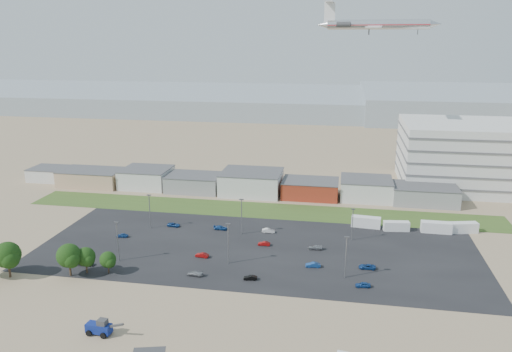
% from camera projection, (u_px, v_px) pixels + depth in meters
% --- Properties ---
extents(ground, '(700.00, 700.00, 0.00)m').
position_uv_depth(ground, '(221.00, 280.00, 119.06)').
color(ground, '#8C7859').
rests_on(ground, ground).
extents(parking_lot, '(120.00, 50.00, 0.01)m').
position_uv_depth(parking_lot, '(257.00, 249.00, 137.19)').
color(parking_lot, black).
rests_on(parking_lot, ground).
extents(grass_strip, '(160.00, 16.00, 0.02)m').
position_uv_depth(grass_strip, '(259.00, 210.00, 168.42)').
color(grass_strip, '#395620').
rests_on(grass_strip, ground).
extents(hills_backdrop, '(700.00, 200.00, 9.00)m').
position_uv_depth(hills_backdrop, '(361.00, 104.00, 410.10)').
color(hills_backdrop, gray).
rests_on(hills_backdrop, ground).
extents(building_row, '(170.00, 20.00, 8.00)m').
position_uv_depth(building_row, '(223.00, 181.00, 188.32)').
color(building_row, silver).
rests_on(building_row, ground).
extents(parking_garage, '(80.00, 40.00, 25.00)m').
position_uv_depth(parking_garage, '(510.00, 156.00, 190.57)').
color(parking_garage, silver).
rests_on(parking_garage, ground).
extents(telehandler, '(8.24, 3.38, 3.34)m').
position_uv_depth(telehandler, '(99.00, 327.00, 96.88)').
color(telehandler, navy).
rests_on(telehandler, ground).
extents(box_trailer_a, '(8.95, 3.61, 3.27)m').
position_uv_depth(box_trailer_a, '(366.00, 222.00, 152.69)').
color(box_trailer_a, silver).
rests_on(box_trailer_a, ground).
extents(box_trailer_b, '(7.85, 3.35, 2.85)m').
position_uv_depth(box_trailer_b, '(396.00, 226.00, 149.90)').
color(box_trailer_b, silver).
rests_on(box_trailer_b, ground).
extents(box_trailer_c, '(8.81, 2.87, 3.29)m').
position_uv_depth(box_trailer_c, '(436.00, 227.00, 148.36)').
color(box_trailer_c, silver).
rests_on(box_trailer_c, ground).
extents(box_trailer_d, '(8.70, 4.46, 3.12)m').
position_uv_depth(box_trailer_d, '(463.00, 228.00, 148.37)').
color(box_trailer_d, silver).
rests_on(box_trailer_d, ground).
extents(tree_left, '(6.79, 6.79, 10.18)m').
position_uv_depth(tree_left, '(8.00, 258.00, 119.45)').
color(tree_left, black).
rests_on(tree_left, ground).
extents(tree_mid, '(6.23, 6.23, 9.35)m').
position_uv_depth(tree_mid, '(69.00, 258.00, 120.21)').
color(tree_mid, black).
rests_on(tree_mid, ground).
extents(tree_right, '(5.04, 5.04, 7.56)m').
position_uv_depth(tree_right, '(86.00, 259.00, 121.94)').
color(tree_right, black).
rests_on(tree_right, ground).
extents(tree_near, '(4.29, 4.29, 6.43)m').
position_uv_depth(tree_near, '(108.00, 261.00, 121.87)').
color(tree_near, black).
rests_on(tree_near, ground).
extents(lightpole_front_l, '(1.25, 0.52, 10.66)m').
position_uv_depth(lightpole_front_l, '(118.00, 241.00, 128.43)').
color(lightpole_front_l, slate).
rests_on(lightpole_front_l, ground).
extents(lightpole_front_m, '(1.27, 0.53, 10.82)m').
position_uv_depth(lightpole_front_m, '(228.00, 244.00, 126.87)').
color(lightpole_front_m, slate).
rests_on(lightpole_front_m, ground).
extents(lightpole_front_r, '(1.24, 0.52, 10.56)m').
position_uv_depth(lightpole_front_r, '(346.00, 257.00, 119.18)').
color(lightpole_front_r, slate).
rests_on(lightpole_front_r, ground).
extents(lightpole_back_l, '(1.25, 0.52, 10.65)m').
position_uv_depth(lightpole_back_l, '(150.00, 212.00, 150.86)').
color(lightpole_back_l, slate).
rests_on(lightpole_back_l, ground).
extents(lightpole_back_m, '(1.27, 0.53, 10.81)m').
position_uv_depth(lightpole_back_m, '(242.00, 217.00, 146.19)').
color(lightpole_back_m, slate).
rests_on(lightpole_back_m, ground).
extents(lightpole_back_r, '(1.11, 0.46, 9.43)m').
position_uv_depth(lightpole_back_r, '(352.00, 225.00, 141.94)').
color(lightpole_back_r, slate).
rests_on(lightpole_back_r, ground).
extents(airliner, '(48.86, 35.52, 13.66)m').
position_uv_depth(airliner, '(378.00, 24.00, 189.08)').
color(airliner, silver).
extents(parked_car_0, '(4.22, 1.95, 1.17)m').
position_uv_depth(parked_car_0, '(367.00, 267.00, 124.99)').
color(parked_car_0, navy).
rests_on(parked_car_0, ground).
extents(parked_car_1, '(3.91, 1.81, 1.24)m').
position_uv_depth(parked_car_1, '(313.00, 265.00, 125.90)').
color(parked_car_1, navy).
rests_on(parked_car_1, ground).
extents(parked_car_2, '(3.64, 1.79, 1.19)m').
position_uv_depth(parked_car_2, '(363.00, 285.00, 115.70)').
color(parked_car_2, navy).
rests_on(parked_car_2, ground).
extents(parked_car_3, '(4.05, 1.88, 1.15)m').
position_uv_depth(parked_car_3, '(195.00, 273.00, 121.33)').
color(parked_car_3, '#A5A5AA').
rests_on(parked_car_3, ground).
extents(parked_car_4, '(3.73, 1.70, 1.19)m').
position_uv_depth(parked_car_4, '(202.00, 255.00, 131.65)').
color(parked_car_4, maroon).
rests_on(parked_car_4, ground).
extents(parked_car_5, '(3.48, 1.60, 1.16)m').
position_uv_depth(parked_car_5, '(122.00, 235.00, 145.04)').
color(parked_car_5, navy).
rests_on(parked_car_5, ground).
extents(parked_car_6, '(4.22, 1.82, 1.21)m').
position_uv_depth(parked_car_6, '(221.00, 228.00, 150.82)').
color(parked_car_6, navy).
rests_on(parked_car_6, ground).
extents(parked_car_7, '(3.41, 1.23, 1.12)m').
position_uv_depth(parked_car_7, '(264.00, 244.00, 139.18)').
color(parked_car_7, maroon).
rests_on(parked_car_7, ground).
extents(parked_car_9, '(4.13, 2.23, 1.10)m').
position_uv_depth(parked_car_9, '(174.00, 225.00, 153.40)').
color(parked_car_9, navy).
rests_on(parked_car_9, ground).
extents(parked_car_10, '(4.40, 1.86, 1.27)m').
position_uv_depth(parked_car_10, '(86.00, 263.00, 126.92)').
color(parked_car_10, '#595B5E').
rests_on(parked_car_10, ground).
extents(parked_car_11, '(3.93, 1.53, 1.28)m').
position_uv_depth(parked_car_11, '(268.00, 231.00, 148.50)').
color(parked_car_11, silver).
rests_on(parked_car_11, ground).
extents(parked_car_12, '(4.03, 1.77, 1.15)m').
position_uv_depth(parked_car_12, '(315.00, 247.00, 136.58)').
color(parked_car_12, '#A5A5AA').
rests_on(parked_car_12, ground).
extents(parked_car_13, '(3.41, 1.54, 1.08)m').
position_uv_depth(parked_car_13, '(250.00, 278.00, 119.25)').
color(parked_car_13, black).
rests_on(parked_car_13, ground).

